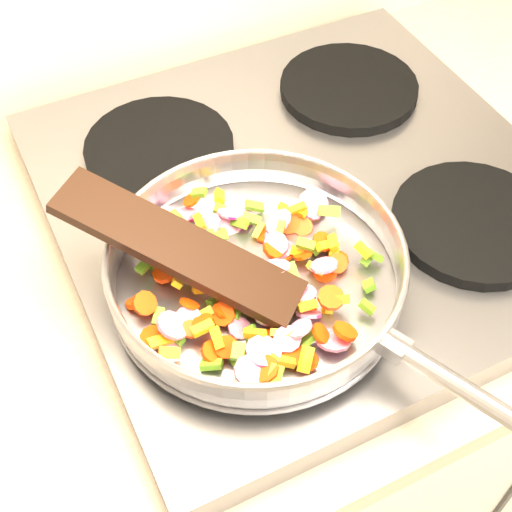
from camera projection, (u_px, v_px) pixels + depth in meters
name	position (u px, v px, depth m)	size (l,w,h in m)	color
cooktop	(308.00, 200.00, 0.89)	(0.60, 0.60, 0.04)	#939399
grate_fl	(257.00, 310.00, 0.74)	(0.19, 0.19, 0.02)	black
grate_fr	(474.00, 223.00, 0.82)	(0.19, 0.19, 0.02)	black
grate_bl	(159.00, 148.00, 0.90)	(0.19, 0.19, 0.02)	black
grate_br	(349.00, 88.00, 0.98)	(0.19, 0.19, 0.02)	black
saute_pan	(258.00, 268.00, 0.73)	(0.35, 0.49, 0.05)	#9E9EA5
vegetable_heap	(247.00, 278.00, 0.74)	(0.28, 0.27, 0.05)	#F1AB15
wooden_spatula	(178.00, 247.00, 0.72)	(0.27, 0.06, 0.01)	black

